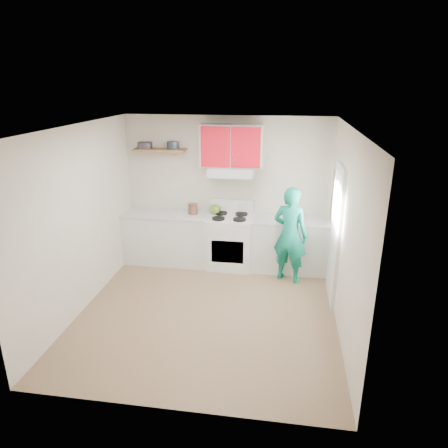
% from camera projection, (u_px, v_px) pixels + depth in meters
% --- Properties ---
extents(floor, '(3.80, 3.80, 0.00)m').
position_uv_depth(floor, '(208.00, 311.00, 5.90)').
color(floor, brown).
rests_on(floor, ground).
extents(ceiling, '(3.60, 3.80, 0.04)m').
position_uv_depth(ceiling, '(205.00, 127.00, 5.04)').
color(ceiling, white).
rests_on(ceiling, floor).
extents(back_wall, '(3.60, 0.04, 2.60)m').
position_uv_depth(back_wall, '(227.00, 191.00, 7.25)').
color(back_wall, beige).
rests_on(back_wall, floor).
extents(front_wall, '(3.60, 0.04, 2.60)m').
position_uv_depth(front_wall, '(167.00, 296.00, 3.70)').
color(front_wall, beige).
rests_on(front_wall, floor).
extents(left_wall, '(0.04, 3.80, 2.60)m').
position_uv_depth(left_wall, '(81.00, 220.00, 5.73)').
color(left_wall, beige).
rests_on(left_wall, floor).
extents(right_wall, '(0.04, 3.80, 2.60)m').
position_uv_depth(right_wall, '(345.00, 233.00, 5.22)').
color(right_wall, beige).
rests_on(right_wall, floor).
extents(door, '(0.05, 0.85, 2.05)m').
position_uv_depth(door, '(335.00, 234.00, 5.97)').
color(door, white).
rests_on(door, floor).
extents(door_glass, '(0.01, 0.55, 0.95)m').
position_uv_depth(door_glass, '(336.00, 206.00, 5.83)').
color(door_glass, white).
rests_on(door_glass, door).
extents(counter_left, '(1.52, 0.60, 0.90)m').
position_uv_depth(counter_left, '(168.00, 238.00, 7.40)').
color(counter_left, silver).
rests_on(counter_left, floor).
extents(counter_right, '(1.32, 0.60, 0.90)m').
position_uv_depth(counter_right, '(289.00, 245.00, 7.09)').
color(counter_right, silver).
rests_on(counter_right, floor).
extents(stove, '(0.76, 0.65, 0.92)m').
position_uv_depth(stove, '(230.00, 242.00, 7.21)').
color(stove, white).
rests_on(stove, floor).
extents(range_hood, '(0.76, 0.44, 0.15)m').
position_uv_depth(range_hood, '(231.00, 172.00, 6.90)').
color(range_hood, silver).
rests_on(range_hood, back_wall).
extents(upper_cabinets, '(1.02, 0.33, 0.70)m').
position_uv_depth(upper_cabinets, '(232.00, 146.00, 6.81)').
color(upper_cabinets, red).
rests_on(upper_cabinets, back_wall).
extents(shelf, '(0.90, 0.30, 0.04)m').
position_uv_depth(shelf, '(160.00, 150.00, 7.03)').
color(shelf, brown).
rests_on(shelf, back_wall).
extents(books, '(0.23, 0.17, 0.11)m').
position_uv_depth(books, '(145.00, 145.00, 7.01)').
color(books, '#3A3338').
rests_on(books, shelf).
extents(tin, '(0.23, 0.23, 0.12)m').
position_uv_depth(tin, '(173.00, 145.00, 6.99)').
color(tin, '#333D4C').
rests_on(tin, shelf).
extents(kettle, '(0.21, 0.21, 0.17)m').
position_uv_depth(kettle, '(215.00, 209.00, 7.20)').
color(kettle, '#517D23').
rests_on(kettle, stove).
extents(crock, '(0.20, 0.20, 0.20)m').
position_uv_depth(crock, '(193.00, 209.00, 7.20)').
color(crock, '#4E3122').
rests_on(crock, counter_left).
extents(cutting_board, '(0.34, 0.27, 0.02)m').
position_uv_depth(cutting_board, '(269.00, 220.00, 6.93)').
color(cutting_board, olive).
rests_on(cutting_board, counter_right).
extents(silicone_mat, '(0.39, 0.35, 0.01)m').
position_uv_depth(silicone_mat, '(305.00, 222.00, 6.88)').
color(silicone_mat, red).
rests_on(silicone_mat, counter_right).
extents(person, '(0.68, 0.57, 1.59)m').
position_uv_depth(person, '(290.00, 235.00, 6.59)').
color(person, '#0E7E63').
rests_on(person, floor).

